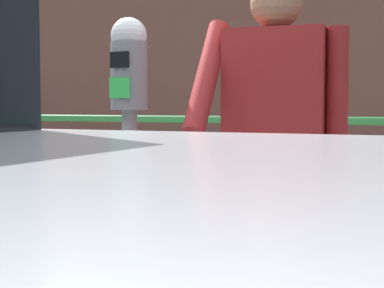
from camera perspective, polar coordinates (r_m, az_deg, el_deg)
The scene contains 5 objects.
sidewalk_curb at distance 3.75m, azimuth -1.11°, elevation -14.11°, with size 36.00×2.60×0.14m, color gray.
parking_meter at distance 2.62m, azimuth -6.23°, elevation 3.34°, with size 0.17×0.18×1.48m.
pedestrian_at_meter at distance 2.46m, azimuth 8.18°, elevation -0.11°, with size 0.60×0.51×1.62m.
background_railing at distance 4.54m, azimuth 4.26°, elevation -0.82°, with size 24.06×0.06×1.01m.
backdrop_wall at distance 7.41m, azimuth 11.94°, elevation 7.04°, with size 32.00×0.50×3.30m, color brown.
Camera 1 is at (1.49, -1.95, 1.22)m, focal length 53.83 mm.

